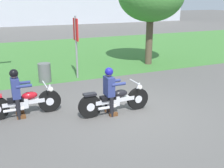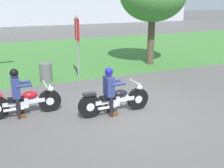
{
  "view_description": "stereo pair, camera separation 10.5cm",
  "coord_description": "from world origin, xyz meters",
  "px_view_note": "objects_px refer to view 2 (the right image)",
  "views": [
    {
      "loc": [
        -3.36,
        -6.43,
        3.25
      ],
      "look_at": [
        -0.36,
        0.42,
        0.85
      ],
      "focal_mm": 42.67,
      "sensor_mm": 36.0,
      "label": 1
    },
    {
      "loc": [
        -3.26,
        -6.48,
        3.25
      ],
      "look_at": [
        -0.36,
        0.42,
        0.85
      ],
      "focal_mm": 42.67,
      "sensor_mm": 36.0,
      "label": 2
    }
  ],
  "objects_px": {
    "rider_lead": "(110,87)",
    "trash_can": "(46,72)",
    "rider_follow": "(17,89)",
    "motorcycle_lead": "(115,100)",
    "motorcycle_follow": "(24,102)",
    "sign_banner": "(77,38)"
  },
  "relations": [
    {
      "from": "rider_follow",
      "to": "sign_banner",
      "type": "bearing_deg",
      "value": 49.22
    },
    {
      "from": "rider_lead",
      "to": "rider_follow",
      "type": "height_order",
      "value": "rider_lead"
    },
    {
      "from": "motorcycle_follow",
      "to": "sign_banner",
      "type": "bearing_deg",
      "value": 51.04
    },
    {
      "from": "rider_follow",
      "to": "trash_can",
      "type": "height_order",
      "value": "rider_follow"
    },
    {
      "from": "motorcycle_follow",
      "to": "trash_can",
      "type": "xyz_separation_m",
      "value": [
        1.13,
        3.11,
        -0.01
      ]
    },
    {
      "from": "motorcycle_lead",
      "to": "trash_can",
      "type": "relative_size",
      "value": 2.85
    },
    {
      "from": "motorcycle_lead",
      "to": "sign_banner",
      "type": "xyz_separation_m",
      "value": [
        0.05,
        4.05,
        1.32
      ]
    },
    {
      "from": "motorcycle_follow",
      "to": "sign_banner",
      "type": "relative_size",
      "value": 0.82
    },
    {
      "from": "motorcycle_lead",
      "to": "motorcycle_follow",
      "type": "height_order",
      "value": "motorcycle_lead"
    },
    {
      "from": "rider_lead",
      "to": "motorcycle_follow",
      "type": "xyz_separation_m",
      "value": [
        -2.3,
        0.89,
        -0.43
      ]
    },
    {
      "from": "motorcycle_lead",
      "to": "trash_can",
      "type": "height_order",
      "value": "motorcycle_lead"
    },
    {
      "from": "trash_can",
      "to": "rider_follow",
      "type": "bearing_deg",
      "value": -112.72
    },
    {
      "from": "motorcycle_follow",
      "to": "motorcycle_lead",
      "type": "bearing_deg",
      "value": -20.15
    },
    {
      "from": "sign_banner",
      "to": "motorcycle_lead",
      "type": "bearing_deg",
      "value": -90.76
    },
    {
      "from": "rider_lead",
      "to": "trash_can",
      "type": "height_order",
      "value": "rider_lead"
    },
    {
      "from": "rider_lead",
      "to": "sign_banner",
      "type": "height_order",
      "value": "sign_banner"
    },
    {
      "from": "motorcycle_follow",
      "to": "trash_can",
      "type": "bearing_deg",
      "value": 69.59
    },
    {
      "from": "motorcycle_follow",
      "to": "rider_lead",
      "type": "bearing_deg",
      "value": -21.45
    },
    {
      "from": "motorcycle_lead",
      "to": "trash_can",
      "type": "xyz_separation_m",
      "value": [
        -1.34,
        4.0,
        -0.02
      ]
    },
    {
      "from": "motorcycle_lead",
      "to": "rider_follow",
      "type": "relative_size",
      "value": 1.56
    },
    {
      "from": "motorcycle_follow",
      "to": "rider_follow",
      "type": "xyz_separation_m",
      "value": [
        -0.17,
        0.0,
        0.42
      ]
    },
    {
      "from": "rider_follow",
      "to": "motorcycle_lead",
      "type": "bearing_deg",
      "value": -19.01
    }
  ]
}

